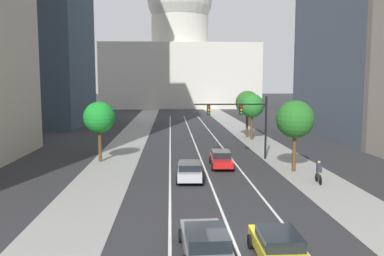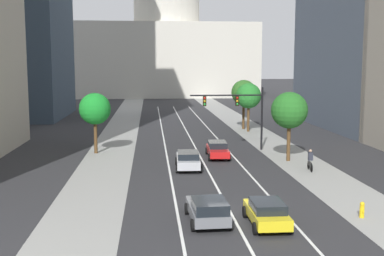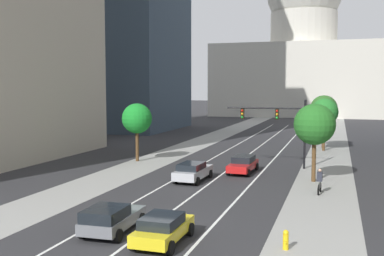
% 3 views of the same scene
% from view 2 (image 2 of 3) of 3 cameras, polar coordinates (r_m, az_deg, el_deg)
% --- Properties ---
extents(ground_plane, '(400.00, 400.00, 0.00)m').
position_cam_2_polar(ground_plane, '(67.07, -0.98, 0.25)').
color(ground_plane, '#2B2B2D').
extents(sidewalk_left, '(4.45, 130.00, 0.01)m').
position_cam_2_polar(sidewalk_left, '(62.08, -8.33, -0.41)').
color(sidewalk_left, gray).
rests_on(sidewalk_left, ground).
extents(sidewalk_right, '(4.45, 130.00, 0.01)m').
position_cam_2_polar(sidewalk_right, '(63.27, 6.85, -0.24)').
color(sidewalk_right, gray).
rests_on(sidewalk_right, ground).
extents(lane_stripe_left, '(0.16, 90.00, 0.01)m').
position_cam_2_polar(lane_stripe_left, '(52.10, -3.19, -1.85)').
color(lane_stripe_left, white).
rests_on(lane_stripe_left, ground).
extents(lane_stripe_center, '(0.16, 90.00, 0.01)m').
position_cam_2_polar(lane_stripe_center, '(52.27, 0.14, -1.81)').
color(lane_stripe_center, white).
rests_on(lane_stripe_center, ground).
extents(lane_stripe_right, '(0.16, 90.00, 0.01)m').
position_cam_2_polar(lane_stripe_right, '(52.62, 3.44, -1.76)').
color(lane_stripe_right, white).
rests_on(lane_stripe_right, ground).
extents(capitol_building, '(45.22, 23.52, 43.11)m').
position_cam_2_polar(capitol_building, '(130.69, -2.94, 10.77)').
color(capitol_building, beige).
rests_on(capitol_building, ground).
extents(car_yellow, '(1.99, 4.11, 1.36)m').
position_cam_2_polar(car_yellow, '(26.41, 8.66, -9.62)').
color(car_yellow, yellow).
rests_on(car_yellow, ground).
extents(car_gray, '(2.21, 4.32, 1.43)m').
position_cam_2_polar(car_gray, '(26.50, 1.86, -9.41)').
color(car_gray, slate).
rests_on(car_gray, ground).
extents(car_silver, '(2.16, 4.76, 1.46)m').
position_cam_2_polar(car_silver, '(39.71, -0.47, -3.67)').
color(car_silver, '#B2B5BA').
rests_on(car_silver, ground).
extents(car_red, '(2.09, 4.82, 1.43)m').
position_cam_2_polar(car_red, '(44.61, 2.97, -2.46)').
color(car_red, red).
rests_on(car_red, ground).
extents(traffic_signal_mast, '(7.16, 0.39, 6.19)m').
position_cam_2_polar(traffic_signal_mast, '(48.01, 5.47, 2.44)').
color(traffic_signal_mast, black).
rests_on(traffic_signal_mast, ground).
extents(fire_hydrant, '(0.26, 0.35, 0.91)m').
position_cam_2_polar(fire_hydrant, '(29.01, 19.10, -8.93)').
color(fire_hydrant, yellow).
rests_on(fire_hydrant, ground).
extents(cyclist, '(0.39, 1.70, 1.72)m').
position_cam_2_polar(cyclist, '(40.06, 13.55, -3.67)').
color(cyclist, black).
rests_on(cyclist, ground).
extents(street_tree_mid_right, '(3.13, 3.13, 6.04)m').
position_cam_2_polar(street_tree_mid_right, '(61.45, 6.57, 3.70)').
color(street_tree_mid_right, '#51381E').
rests_on(street_tree_mid_right, ground).
extents(street_tree_near_left, '(2.97, 2.97, 5.73)m').
position_cam_2_polar(street_tree_near_left, '(47.02, -11.19, 2.17)').
color(street_tree_near_left, '#51381E').
rests_on(street_tree_near_left, ground).
extents(street_tree_near_right, '(3.22, 3.22, 6.37)m').
position_cam_2_polar(street_tree_near_right, '(63.73, 6.02, 4.09)').
color(street_tree_near_right, '#51381E').
rests_on(street_tree_near_right, ground).
extents(street_tree_far_right, '(3.17, 3.17, 6.04)m').
position_cam_2_polar(street_tree_far_right, '(43.27, 11.22, 2.00)').
color(street_tree_far_right, '#51381E').
rests_on(street_tree_far_right, ground).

